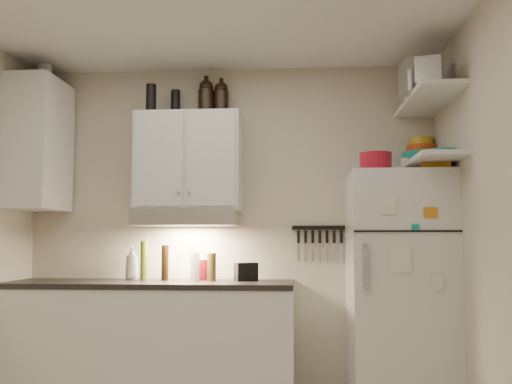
{
  "coord_description": "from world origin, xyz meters",
  "views": [
    {
      "loc": [
        0.53,
        -2.97,
        1.21
      ],
      "look_at": [
        0.25,
        0.9,
        1.55
      ],
      "focal_mm": 40.0,
      "sensor_mm": 36.0,
      "label": 1
    }
  ],
  "objects": [
    {
      "name": "shelf_hi",
      "position": [
        1.45,
        1.02,
        2.2
      ],
      "size": [
        0.3,
        0.95,
        0.03
      ],
      "primitive_type": "cube",
      "color": "white",
      "rests_on": "right_wall"
    },
    {
      "name": "tin_b",
      "position": [
        1.37,
        0.66,
        2.3
      ],
      "size": [
        0.2,
        0.2,
        0.16
      ],
      "primitive_type": "cube",
      "rotation": [
        0.0,
        0.0,
        -0.29
      ],
      "color": "#AAAAAD",
      "rests_on": "shelf_hi"
    },
    {
      "name": "book_stack",
      "position": [
        1.48,
        1.01,
        1.74
      ],
      "size": [
        0.23,
        0.27,
        0.08
      ],
      "primitive_type": "cube",
      "rotation": [
        0.0,
        0.0,
        -0.15
      ],
      "color": "#C67D18",
      "rests_on": "fridge"
    },
    {
      "name": "red_jar",
      "position": [
        -0.19,
        1.35,
        1.0
      ],
      "size": [
        0.1,
        0.1,
        0.15
      ],
      "primitive_type": "cylinder",
      "rotation": [
        0.0,
        0.0,
        -0.29
      ],
      "color": "maroon",
      "rests_on": "countertop"
    },
    {
      "name": "growler_b",
      "position": [
        -0.06,
        1.41,
        2.34
      ],
      "size": [
        0.14,
        0.14,
        0.28
      ],
      "primitive_type": null,
      "rotation": [
        0.0,
        0.0,
        0.18
      ],
      "color": "black",
      "rests_on": "upper_cabinet"
    },
    {
      "name": "base_cabinet",
      "position": [
        -0.55,
        1.2,
        0.44
      ],
      "size": [
        2.1,
        0.6,
        0.88
      ],
      "primitive_type": "cube",
      "color": "white",
      "rests_on": "floor"
    },
    {
      "name": "back_wall",
      "position": [
        0.0,
        1.51,
        1.3
      ],
      "size": [
        3.2,
        0.02,
        2.6
      ],
      "primitive_type": "cube",
      "color": "beige",
      "rests_on": "ground"
    },
    {
      "name": "knife_strip",
      "position": [
        0.7,
        1.49,
        1.32
      ],
      "size": [
        0.42,
        0.02,
        0.03
      ],
      "primitive_type": "cube",
      "color": "black",
      "rests_on": "back_wall"
    },
    {
      "name": "thermos_b",
      "position": [
        -0.59,
        1.29,
        2.31
      ],
      "size": [
        0.08,
        0.08,
        0.23
      ],
      "primitive_type": "cylinder",
      "rotation": [
        0.0,
        0.0,
        0.07
      ],
      "color": "black",
      "rests_on": "upper_cabinet"
    },
    {
      "name": "bowl_yellow",
      "position": [
        1.5,
        1.49,
        1.99
      ],
      "size": [
        0.18,
        0.18,
        0.06
      ],
      "primitive_type": "cylinder",
      "color": "gold",
      "rests_on": "bowl_orange"
    },
    {
      "name": "upper_cabinet",
      "position": [
        -0.3,
        1.33,
        1.83
      ],
      "size": [
        0.8,
        0.33,
        0.75
      ],
      "primitive_type": "cube",
      "color": "white",
      "rests_on": "back_wall"
    },
    {
      "name": "countertop",
      "position": [
        -0.55,
        1.2,
        0.9
      ],
      "size": [
        2.1,
        0.62,
        0.04
      ],
      "primitive_type": "cube",
      "color": "black",
      "rests_on": "base_cabinet"
    },
    {
      "name": "spice_jar",
      "position": [
        1.31,
        1.16,
        1.75
      ],
      "size": [
        0.08,
        0.08,
        0.11
      ],
      "primitive_type": "cylinder",
      "rotation": [
        0.0,
        0.0,
        -0.21
      ],
      "color": "silver",
      "rests_on": "fridge"
    },
    {
      "name": "stock_pot",
      "position": [
        1.42,
        1.27,
        2.31
      ],
      "size": [
        0.27,
        0.27,
        0.19
      ],
      "primitive_type": "cylinder",
      "rotation": [
        0.0,
        0.0,
        -0.04
      ],
      "color": "silver",
      "rests_on": "shelf_hi"
    },
    {
      "name": "bowl_orange",
      "position": [
        1.5,
        1.49,
        1.92
      ],
      "size": [
        0.23,
        0.23,
        0.07
      ],
      "primitive_type": "cylinder",
      "color": "#CA4313",
      "rests_on": "bowl_teal"
    },
    {
      "name": "caddy",
      "position": [
        0.15,
        1.3,
        0.99
      ],
      "size": [
        0.19,
        0.17,
        0.13
      ],
      "primitive_type": "cube",
      "rotation": [
        0.0,
        0.0,
        0.4
      ],
      "color": "black",
      "rests_on": "countertop"
    },
    {
      "name": "plates",
      "position": [
        1.51,
        0.95,
        1.8
      ],
      "size": [
        0.24,
        0.24,
        0.06
      ],
      "primitive_type": "cylinder",
      "rotation": [
        0.0,
        0.0,
        -0.02
      ],
      "color": "teal",
      "rests_on": "shelf_lo"
    },
    {
      "name": "right_wall",
      "position": [
        1.61,
        0.0,
        1.3
      ],
      "size": [
        0.02,
        3.0,
        2.6
      ],
      "primitive_type": "cube",
      "color": "beige",
      "rests_on": "ground"
    },
    {
      "name": "range_hood",
      "position": [
        -0.3,
        1.27,
        1.39
      ],
      "size": [
        0.76,
        0.46,
        0.12
      ],
      "primitive_type": "cube",
      "color": "silver",
      "rests_on": "back_wall"
    },
    {
      "name": "oil_bottle",
      "position": [
        -0.62,
        1.27,
        1.07
      ],
      "size": [
        0.07,
        0.07,
        0.3
      ],
      "primitive_type": "cylinder",
      "rotation": [
        0.0,
        0.0,
        0.28
      ],
      "color": "#5A691A",
      "rests_on": "countertop"
    },
    {
      "name": "thermos_a",
      "position": [
        -0.43,
        1.41,
        2.31
      ],
      "size": [
        0.09,
        0.09,
        0.21
      ],
      "primitive_type": "cylinder",
      "rotation": [
        0.0,
        0.0,
        -0.37
      ],
      "color": "black",
      "rests_on": "upper_cabinet"
    },
    {
      "name": "clear_bottle",
      "position": [
        -0.23,
        1.27,
        1.02
      ],
      "size": [
        0.09,
        0.09,
        0.2
      ],
      "primitive_type": "cylinder",
      "rotation": [
        0.0,
        0.0,
        -0.42
      ],
      "color": "silver",
      "rests_on": "countertop"
    },
    {
      "name": "tin_a",
      "position": [
        1.37,
        0.92,
        2.33
      ],
      "size": [
        0.25,
        0.23,
        0.23
      ],
      "primitive_type": "cube",
      "rotation": [
        0.0,
        0.0,
        0.12
      ],
      "color": "#AAAAAD",
      "rests_on": "shelf_hi"
    },
    {
      "name": "side_cabinet",
      "position": [
        -1.44,
        1.2,
        1.95
      ],
      "size": [
        0.33,
        0.55,
        1.0
      ],
      "primitive_type": "cube",
      "color": "white",
      "rests_on": "left_wall"
    },
    {
      "name": "bowl_teal",
      "position": [
        1.47,
        1.4,
        1.83
      ],
      "size": [
        0.29,
        0.29,
        0.11
      ],
      "primitive_type": "cylinder",
      "color": "teal",
      "rests_on": "shelf_lo"
    },
    {
      "name": "pepper_mill",
      "position": [
        -0.11,
        1.26,
        1.02
      ],
      "size": [
        0.07,
        0.07,
        0.21
      ],
      "primitive_type": "cylinder",
      "rotation": [
        0.0,
        0.0,
        0.1
      ],
      "color": "brown",
      "rests_on": "countertop"
    },
    {
      "name": "soap_bottle",
      "position": [
        -0.73,
        1.33,
        1.06
      ],
      "size": [
        0.12,
        0.12,
        0.29
      ],
      "primitive_type": "imported",
      "rotation": [
        0.0,
        0.0,
        -0.07
      ],
      "color": "white",
      "rests_on": "countertop"
    },
    {
      "name": "growler_a",
      "position": [
        -0.18,
        1.4,
        2.35
      ],
      "size": [
        0.13,
        0.13,
        0.3
      ],
      "primitive_type": null,
      "rotation": [
        0.0,
        0.0,
        -0.01
      ],
      "color": "black",
      "rests_on": "upper_cabinet"
    },
    {
      "name": "fridge",
      "position": [
        1.25,
        1.16,
        0.85
      ],
      "size": [
        0.7,
        0.68,
        1.7
      ],
      "primitive_type": "cube",
      "color": "silver",
      "rests_on": "floor"
    },
    {
      "name": "shelf_lo",
      "position": [
        1.45,
        1.02,
        1.76
      ],
      "size": [
        0.3,
        0.95,
        0.03
      ],
      "primitive_type": "cube",
      "color": "white",
      "rests_on": "right_wall"
    },
    {
      "name": "side_jar",
      "position": [
        -1.44,
        1.27,
        2.52
      ],
      "size": [
        0.14,
        0.14,
        0.15
      ],
      "primitive_type": "cylinder",
      "rotation": [
        0.0,
        0.0,
        -0.42
      ],
      "color": "silver",
      "rests_on": "side_cabinet"
    },
    {
      "name": "dutch_oven",
      "position": [
        1.08,
        1.01,
        1.76
      ],
      "size": [
        0.22,
        0.22,
        0.13
      ],
      "primitive_type": "cylinder",
      "rotation": [
        0.0,
        0.0,
        -0.0
      ],
      "color": "maroon",
      "rests_on": "fridge"
    },
    {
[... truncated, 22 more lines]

